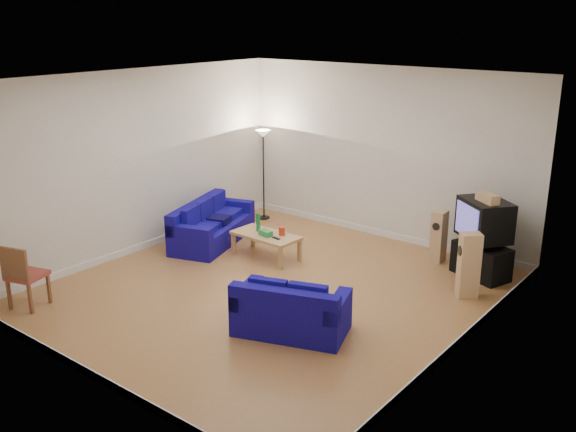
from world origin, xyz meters
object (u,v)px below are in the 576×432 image
Objects in this scene: tv_stand at (481,261)px; television at (484,219)px; coffee_table at (266,237)px; sofa_three_seat at (210,228)px; sofa_loveseat at (290,314)px.

television reaches higher than tv_stand.
sofa_three_seat is at bearing -178.68° from coffee_table.
coffee_table is 1.37× the size of tv_stand.
television is (1.19, 3.47, 0.67)m from sofa_loveseat.
sofa_three_seat is at bearing 131.09° from sofa_loveseat.
tv_stand reaches higher than coffee_table.
tv_stand is (4.60, 1.53, -0.01)m from sofa_three_seat.
television is (-0.03, 0.05, 0.68)m from tv_stand.
sofa_loveseat is at bearing -89.63° from tv_stand.
television is (3.24, 1.55, 0.57)m from coffee_table.
coffee_table is at bearing -135.28° from tv_stand.
tv_stand is at bearing -17.57° from television.
sofa_three_seat is 3.87m from sofa_loveseat.
sofa_loveseat is (3.37, -1.89, -0.00)m from sofa_three_seat.
tv_stand is (1.23, 3.43, -0.01)m from sofa_loveseat.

